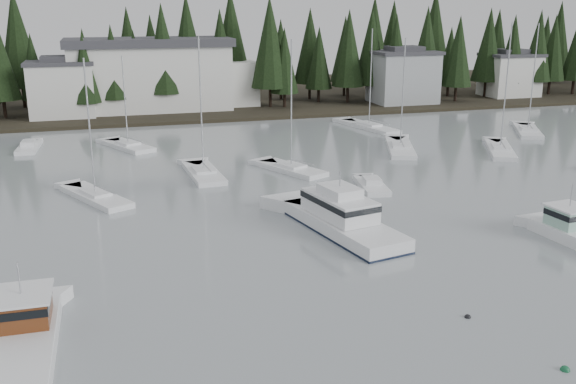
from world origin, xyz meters
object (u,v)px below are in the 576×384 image
cabin_cruiser_center (342,221)px  sailboat_6 (128,147)px  sailboat_0 (528,132)px  sailboat_9 (500,151)px  house_east_b (510,74)px  runabout_1 (372,187)px  sailboat_1 (291,170)px  sailboat_4 (204,175)px  lobster_boat_brown (20,342)px  house_west (62,88)px  sailboat_10 (369,128)px  runabout_3 (29,148)px  harbor_inn (163,75)px  sailboat_8 (96,198)px  house_east_a (403,76)px  sailboat_2 (400,149)px

cabin_cruiser_center → sailboat_6: (-13.90, 34.21, -0.72)m
sailboat_0 → sailboat_9: sailboat_9 is taller
house_east_b → runabout_1: size_ratio=1.51×
sailboat_1 → sailboat_4: sailboat_4 is taller
lobster_boat_brown → sailboat_4: bearing=-23.6°
house_west → sailboat_10: 44.83m
lobster_boat_brown → runabout_3: bearing=5.1°
lobster_boat_brown → runabout_1: size_ratio=1.50×
runabout_3 → cabin_cruiser_center: bearing=-142.3°
harbor_inn → sailboat_0: sailboat_0 is taller
sailboat_6 → runabout_1: bearing=-165.2°
sailboat_8 → harbor_inn: bearing=-39.4°
harbor_inn → sailboat_1: size_ratio=2.16×
harbor_inn → sailboat_0: (44.23, -31.12, -5.70)m
sailboat_9 → runabout_3: size_ratio=2.14×
cabin_cruiser_center → sailboat_9: sailboat_9 is taller
sailboat_4 → runabout_3: (-17.74, 17.60, 0.05)m
house_east_b → sailboat_10: bearing=-150.8°
cabin_cruiser_center → sailboat_6: sailboat_6 is taller
harbor_inn → sailboat_10: 34.22m
house_west → sailboat_1: sailboat_1 is taller
cabin_cruiser_center → sailboat_8: (-17.66, 13.69, -0.71)m
house_west → runabout_3: bearing=-98.9°
house_east_a → harbor_inn: (-38.96, 4.34, 0.87)m
house_west → sailboat_8: (4.30, -43.16, -4.58)m
lobster_boat_brown → sailboat_4: 33.95m
house_west → sailboat_6: 24.46m
sailboat_4 → house_east_a: bearing=-49.7°
sailboat_8 → sailboat_9: size_ratio=0.84×
sailboat_0 → sailboat_6: 51.47m
cabin_cruiser_center → sailboat_4: bearing=9.3°
sailboat_1 → sailboat_10: sailboat_10 is taller
house_west → sailboat_8: sailboat_8 is taller
sailboat_8 → sailboat_9: (44.82, 6.50, 0.01)m
sailboat_10 → lobster_boat_brown: bearing=128.0°
house_east_a → sailboat_1: size_ratio=0.78×
sailboat_6 → runabout_1: (20.69, -24.10, 0.07)m
sailboat_4 → sailboat_6: 16.49m
sailboat_1 → runabout_1: 9.72m
harbor_inn → lobster_boat_brown: size_ratio=3.11×
house_west → cabin_cruiser_center: (21.96, -56.85, -3.87)m
sailboat_9 → sailboat_0: bearing=-21.5°
sailboat_0 → sailboat_8: size_ratio=1.15×
sailboat_0 → cabin_cruiser_center: bearing=156.6°
house_east_b → runabout_3: house_east_b is taller
cabin_cruiser_center → sailboat_6: size_ratio=1.13×
sailboat_0 → runabout_3: size_ratio=2.08×
house_east_b → cabin_cruiser_center: size_ratio=0.75×
sailboat_0 → sailboat_10: bearing=93.7°
house_east_b → sailboat_2: size_ratio=0.72×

